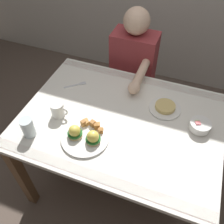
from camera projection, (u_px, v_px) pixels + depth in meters
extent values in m
plane|color=brown|center=(118.00, 178.00, 2.00)|extent=(6.00, 6.00, 0.00)
cube|color=white|center=(120.00, 120.00, 1.47)|extent=(1.20, 0.90, 0.03)
cube|color=#B23838|center=(94.00, 176.00, 1.20)|extent=(1.20, 0.06, 0.00)
cube|color=#B23838|center=(139.00, 79.00, 1.71)|extent=(1.20, 0.06, 0.00)
cube|color=brown|center=(22.00, 177.00, 1.62)|extent=(0.06, 0.06, 0.71)
cube|color=brown|center=(75.00, 99.00, 2.13)|extent=(0.06, 0.06, 0.71)
cube|color=brown|center=(204.00, 134.00, 1.86)|extent=(0.06, 0.06, 0.71)
cylinder|color=white|center=(85.00, 138.00, 1.35)|extent=(0.27, 0.27, 0.01)
cylinder|color=tan|center=(75.00, 135.00, 1.35)|extent=(0.08, 0.08, 0.02)
cylinder|color=#236028|center=(75.00, 133.00, 1.34)|extent=(0.08, 0.08, 0.01)
sphere|color=#F7DB56|center=(75.00, 131.00, 1.32)|extent=(0.07, 0.07, 0.07)
cylinder|color=tan|center=(93.00, 140.00, 1.32)|extent=(0.08, 0.08, 0.02)
cylinder|color=#236028|center=(93.00, 139.00, 1.31)|extent=(0.08, 0.08, 0.01)
sphere|color=#F7DB56|center=(93.00, 136.00, 1.30)|extent=(0.07, 0.07, 0.07)
cube|color=tan|center=(98.00, 125.00, 1.39)|extent=(0.04, 0.04, 0.03)
cube|color=#B77A42|center=(93.00, 123.00, 1.39)|extent=(0.03, 0.03, 0.04)
cube|color=#B77A42|center=(100.00, 131.00, 1.36)|extent=(0.03, 0.03, 0.03)
cube|color=#AD7038|center=(96.00, 127.00, 1.37)|extent=(0.03, 0.03, 0.04)
cube|color=tan|center=(87.00, 123.00, 1.40)|extent=(0.03, 0.03, 0.03)
cube|color=tan|center=(86.00, 121.00, 1.41)|extent=(0.03, 0.03, 0.03)
cube|color=#B77A42|center=(83.00, 123.00, 1.39)|extent=(0.03, 0.03, 0.04)
cube|color=#AD7038|center=(101.00, 130.00, 1.36)|extent=(0.03, 0.03, 0.03)
cylinder|color=white|center=(199.00, 129.00, 1.40)|extent=(0.10, 0.10, 0.01)
cylinder|color=white|center=(200.00, 126.00, 1.38)|extent=(0.12, 0.12, 0.04)
cube|color=#EA6B70|center=(199.00, 127.00, 1.37)|extent=(0.03, 0.03, 0.03)
cube|color=#EA6B70|center=(198.00, 124.00, 1.37)|extent=(0.04, 0.04, 0.03)
cube|color=#F4A85B|center=(203.00, 129.00, 1.36)|extent=(0.03, 0.03, 0.03)
cube|color=#B7E093|center=(198.00, 126.00, 1.37)|extent=(0.03, 0.03, 0.03)
cube|color=#B7E093|center=(197.00, 123.00, 1.38)|extent=(0.03, 0.03, 0.03)
cylinder|color=white|center=(58.00, 110.00, 1.44)|extent=(0.08, 0.08, 0.09)
cylinder|color=black|center=(56.00, 105.00, 1.41)|extent=(0.07, 0.07, 0.01)
torus|color=white|center=(64.00, 111.00, 1.43)|extent=(0.06, 0.01, 0.06)
cube|color=silver|center=(72.00, 86.00, 1.66)|extent=(0.10, 0.09, 0.00)
cube|color=silver|center=(83.00, 83.00, 1.68)|extent=(0.04, 0.04, 0.00)
cylinder|color=silver|center=(28.00, 128.00, 1.33)|extent=(0.07, 0.07, 0.12)
cylinder|color=silver|center=(29.00, 130.00, 1.35)|extent=(0.06, 0.06, 0.09)
cylinder|color=white|center=(165.00, 108.00, 1.51)|extent=(0.20, 0.20, 0.01)
cylinder|color=#DBBC70|center=(165.00, 106.00, 1.50)|extent=(0.12, 0.12, 0.02)
cylinder|color=#33333D|center=(118.00, 109.00, 2.22)|extent=(0.11, 0.11, 0.45)
cylinder|color=#33333D|center=(136.00, 114.00, 2.18)|extent=(0.11, 0.11, 0.45)
cube|color=#993338|center=(133.00, 63.00, 1.91)|extent=(0.34, 0.20, 0.50)
sphere|color=beige|center=(137.00, 21.00, 1.66)|extent=(0.19, 0.19, 0.19)
cylinder|color=beige|center=(140.00, 74.00, 1.65)|extent=(0.06, 0.30, 0.06)
sphere|color=beige|center=(134.00, 88.00, 1.56)|extent=(0.08, 0.08, 0.08)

